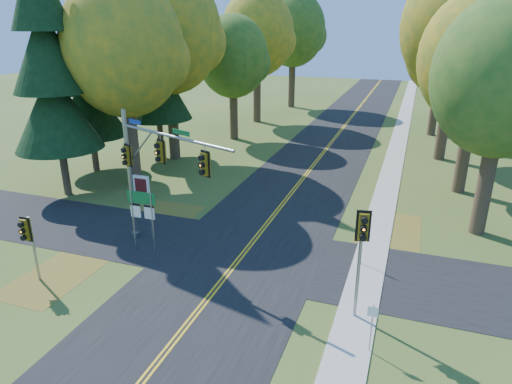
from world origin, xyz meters
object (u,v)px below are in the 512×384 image
(traffic_mast, at_px, (150,165))
(info_kiosk, at_px, (142,187))
(route_sign_cluster, at_px, (142,209))
(east_signal_pole, at_px, (362,238))

(traffic_mast, bearing_deg, info_kiosk, 149.48)
(route_sign_cluster, distance_m, info_kiosk, 7.95)
(info_kiosk, bearing_deg, traffic_mast, -51.92)
(info_kiosk, bearing_deg, route_sign_cluster, -56.30)
(traffic_mast, height_order, route_sign_cluster, traffic_mast)
(traffic_mast, relative_size, route_sign_cluster, 2.18)
(traffic_mast, xyz_separation_m, info_kiosk, (-4.69, 5.95, -3.76))
(route_sign_cluster, relative_size, info_kiosk, 2.12)
(east_signal_pole, bearing_deg, route_sign_cluster, 156.82)
(info_kiosk, bearing_deg, east_signal_pole, -29.67)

